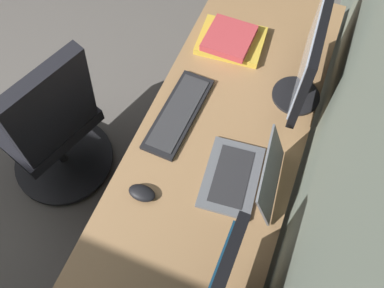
% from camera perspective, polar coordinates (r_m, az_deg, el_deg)
% --- Properties ---
extents(wall_back, '(5.05, 0.10, 2.60)m').
position_cam_1_polar(wall_back, '(1.03, 23.00, 0.50)').
color(wall_back, slate).
rests_on(wall_back, ground).
extents(desk, '(2.23, 0.65, 0.73)m').
position_cam_1_polar(desk, '(1.59, 1.68, -5.63)').
color(desk, '#936D47').
rests_on(desk, ground).
extents(monitor_secondary, '(0.48, 0.20, 0.45)m').
position_cam_1_polar(monitor_secondary, '(1.59, 16.33, 11.96)').
color(monitor_secondary, black).
rests_on(monitor_secondary, desk).
extents(laptop_leftmost, '(0.33, 0.30, 0.20)m').
position_cam_1_polar(laptop_leftmost, '(1.50, 7.71, -4.51)').
color(laptop_leftmost, '#595B60').
rests_on(laptop_leftmost, desk).
extents(keyboard_main, '(0.43, 0.16, 0.02)m').
position_cam_1_polar(keyboard_main, '(1.66, -1.91, 4.38)').
color(keyboard_main, black).
rests_on(keyboard_main, desk).
extents(mouse_main, '(0.06, 0.10, 0.03)m').
position_cam_1_polar(mouse_main, '(1.50, -7.07, -6.86)').
color(mouse_main, black).
rests_on(mouse_main, desk).
extents(book_stack_near, '(0.25, 0.31, 0.07)m').
position_cam_1_polar(book_stack_near, '(1.90, 5.44, 14.43)').
color(book_stack_near, gold).
rests_on(book_stack_near, desk).
extents(office_chair, '(0.56, 0.60, 0.97)m').
position_cam_1_polar(office_chair, '(2.07, -19.25, 2.02)').
color(office_chair, black).
rests_on(office_chair, ground).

